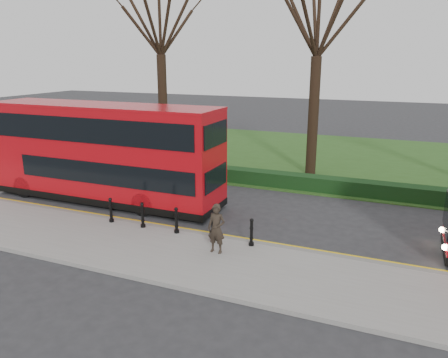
% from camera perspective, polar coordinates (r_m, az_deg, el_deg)
% --- Properties ---
extents(ground, '(120.00, 120.00, 0.00)m').
position_cam_1_polar(ground, '(18.17, -1.65, -6.36)').
color(ground, '#28282B').
rests_on(ground, ground).
extents(pavement, '(60.00, 4.00, 0.15)m').
position_cam_1_polar(pavement, '(15.69, -6.23, -9.86)').
color(pavement, gray).
rests_on(pavement, ground).
extents(kerb, '(60.00, 0.25, 0.16)m').
position_cam_1_polar(kerb, '(17.31, -3.03, -7.27)').
color(kerb, slate).
rests_on(kerb, ground).
extents(grass_verge, '(60.00, 18.00, 0.06)m').
position_cam_1_polar(grass_verge, '(31.86, 9.51, 3.12)').
color(grass_verge, '#2A4F1A').
rests_on(grass_verge, ground).
extents(hedge, '(60.00, 0.90, 0.80)m').
position_cam_1_polar(hedge, '(24.08, 5.00, 0.14)').
color(hedge, black).
rests_on(hedge, ground).
extents(yellow_line_outer, '(60.00, 0.10, 0.01)m').
position_cam_1_polar(yellow_line_outer, '(17.58, -2.60, -7.13)').
color(yellow_line_outer, yellow).
rests_on(yellow_line_outer, ground).
extents(yellow_line_inner, '(60.00, 0.10, 0.01)m').
position_cam_1_polar(yellow_line_inner, '(17.75, -2.32, -6.90)').
color(yellow_line_inner, yellow).
rests_on(yellow_line_inner, ground).
extents(tree_left, '(8.12, 8.12, 12.69)m').
position_cam_1_polar(tree_left, '(29.54, -8.40, 20.17)').
color(tree_left, black).
rests_on(tree_left, ground).
extents(tree_mid, '(7.99, 7.99, 12.49)m').
position_cam_1_polar(tree_mid, '(25.93, 12.29, 20.33)').
color(tree_mid, black).
rests_on(tree_mid, ground).
extents(bollard_row, '(6.34, 0.15, 1.00)m').
position_cam_1_polar(bollard_row, '(17.18, -6.24, -5.44)').
color(bollard_row, black).
rests_on(bollard_row, pavement).
extents(bus_lead, '(11.76, 2.70, 4.68)m').
position_cam_1_polar(bus_lead, '(21.73, -15.45, 3.25)').
color(bus_lead, '#AD0911').
rests_on(bus_lead, ground).
extents(pedestrian, '(0.66, 0.45, 1.78)m').
position_cam_1_polar(pedestrian, '(15.30, -0.99, -6.49)').
color(pedestrian, '#2D241C').
rests_on(pedestrian, pavement).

